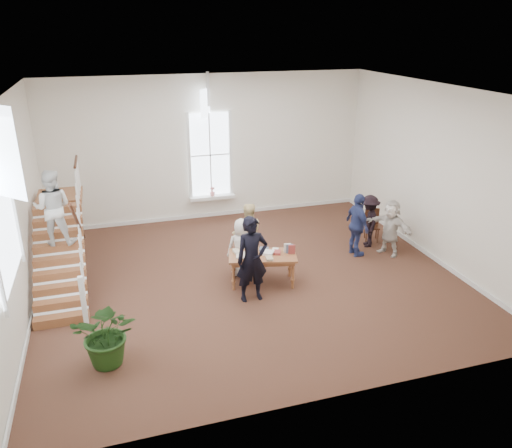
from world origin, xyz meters
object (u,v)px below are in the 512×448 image
object	(u,v)px
police_officer	(252,259)
woman_cluster_a	(357,225)
woman_cluster_c	(390,227)
library_table	(262,258)
woman_cluster_b	(369,221)
person_yellow	(248,234)
elderly_woman	(242,247)
side_chair	(372,223)
floor_plant	(108,334)

from	to	relation	value
police_officer	woman_cluster_a	distance (m)	3.65
police_officer	woman_cluster_c	distance (m)	4.42
library_table	woman_cluster_b	xyz separation A→B (m)	(3.51, 1.23, 0.08)
person_yellow	woman_cluster_a	bearing A→B (deg)	174.15
police_officer	person_yellow	size ratio (longest dim) A/B	1.19
library_table	woman_cluster_c	distance (m)	3.85
police_officer	woman_cluster_a	bearing A→B (deg)	21.00
elderly_woman	person_yellow	xyz separation A→B (m)	(0.30, 0.50, 0.10)
woman_cluster_a	police_officer	bearing A→B (deg)	110.50
woman_cluster_b	elderly_woman	bearing A→B (deg)	-61.23
police_officer	elderly_woman	world-z (taller)	police_officer
library_table	person_yellow	world-z (taller)	person_yellow
police_officer	woman_cluster_a	xyz separation A→B (m)	(3.35, 1.44, -0.13)
library_table	side_chair	xyz separation A→B (m)	(3.83, 1.59, -0.15)
elderly_woman	floor_plant	bearing A→B (deg)	46.95
woman_cluster_c	woman_cluster_b	bearing A→B (deg)	178.11
woman_cluster_b	woman_cluster_c	distance (m)	0.71
elderly_woman	side_chair	distance (m)	4.29
police_officer	side_chair	size ratio (longest dim) A/B	2.14
person_yellow	side_chair	xyz separation A→B (m)	(3.87, 0.50, -0.32)
woman_cluster_a	elderly_woman	bearing A→B (deg)	90.60
side_chair	woman_cluster_c	bearing A→B (deg)	-70.29
person_yellow	floor_plant	distance (m)	4.81
police_officer	elderly_woman	distance (m)	1.28
woman_cluster_b	floor_plant	xyz separation A→B (m)	(-7.11, -3.37, -0.11)
floor_plant	woman_cluster_b	bearing A→B (deg)	25.35
woman_cluster_b	floor_plant	bearing A→B (deg)	-45.31
police_officer	person_yellow	bearing A→B (deg)	74.89
woman_cluster_b	person_yellow	bearing A→B (deg)	-68.41
police_officer	library_table	bearing A→B (deg)	53.95
library_table	elderly_woman	size ratio (longest dim) A/B	1.19
elderly_woman	woman_cluster_c	world-z (taller)	woman_cluster_c
police_officer	woman_cluster_a	world-z (taller)	police_officer
police_officer	woman_cluster_a	size ratio (longest dim) A/B	1.15
person_yellow	woman_cluster_c	distance (m)	3.87
floor_plant	side_chair	world-z (taller)	floor_plant
side_chair	floor_plant	bearing A→B (deg)	-132.04
woman_cluster_a	floor_plant	xyz separation A→B (m)	(-6.51, -2.92, -0.23)
library_table	elderly_woman	distance (m)	0.69
woman_cluster_b	woman_cluster_a	bearing A→B (deg)	-33.79
library_table	woman_cluster_b	distance (m)	3.72
woman_cluster_a	side_chair	world-z (taller)	woman_cluster_a
woman_cluster_b	police_officer	bearing A→B (deg)	-45.10
woman_cluster_a	floor_plant	size ratio (longest dim) A/B	1.36
library_table	floor_plant	bearing A→B (deg)	-135.32
library_table	woman_cluster_a	xyz separation A→B (m)	(2.91, 0.78, 0.20)
floor_plant	woman_cluster_c	bearing A→B (deg)	20.18
elderly_woman	woman_cluster_a	distance (m)	3.26
library_table	woman_cluster_a	distance (m)	3.02
police_officer	side_chair	world-z (taller)	police_officer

